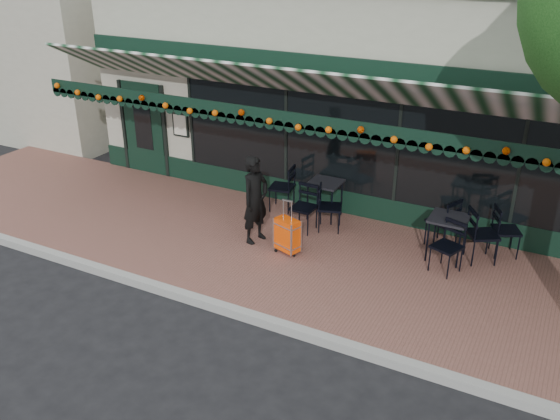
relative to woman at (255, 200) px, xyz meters
The scene contains 16 objects.
ground 2.37m from the woman, 72.12° to the right, with size 80.00×80.00×0.00m, color black.
sidewalk 1.13m from the woman, ahead, with size 18.00×4.00×0.15m, color brown.
curb 2.41m from the woman, 72.75° to the right, with size 18.00×0.16×0.15m, color #9E9E99.
restaurant_building 5.96m from the woman, 83.47° to the left, with size 12.00×9.60×4.50m.
neighbor_building_left 13.77m from the woman, 154.26° to the left, with size 12.00×8.00×4.80m, color #B6B3A0.
woman is the anchor object (origin of this frame).
suitcase 0.90m from the woman, 11.53° to the right, with size 0.51×0.38×1.03m.
cafe_table_a 3.48m from the woman, 16.29° to the left, with size 0.65×0.65×0.80m.
cafe_table_b 1.71m from the woman, 64.15° to the left, with size 0.64×0.64×0.78m.
chair_a_left 3.48m from the woman, 24.21° to the left, with size 0.49×0.49×0.98m, color black, non-canonical shape.
chair_a_right 4.56m from the woman, 20.60° to the left, with size 0.47×0.47×0.94m, color black, non-canonical shape.
chair_a_front 3.51m from the woman, ahead, with size 0.46×0.46×0.92m, color black, non-canonical shape.
chair_a_extra 4.10m from the woman, 16.58° to the left, with size 0.50×0.50×1.01m, color black, non-canonical shape.
chair_b_left 1.53m from the woman, 98.17° to the left, with size 0.49×0.49×0.99m, color black, non-canonical shape.
chair_b_right 1.55m from the woman, 45.51° to the left, with size 0.47×0.47×0.93m, color black, non-canonical shape.
chair_b_front 1.08m from the woman, 53.12° to the left, with size 0.47×0.47×0.93m, color black, non-canonical shape.
Camera 1 is at (4.36, -6.61, 5.42)m, focal length 38.00 mm.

